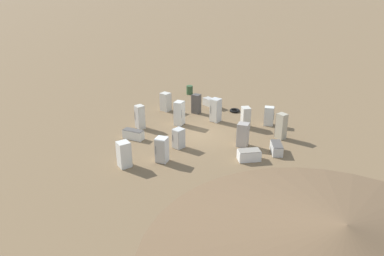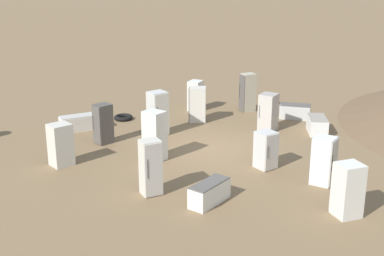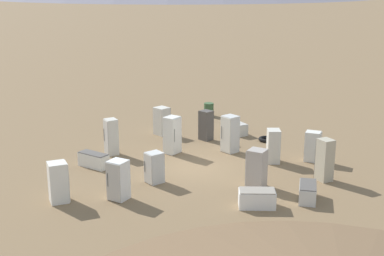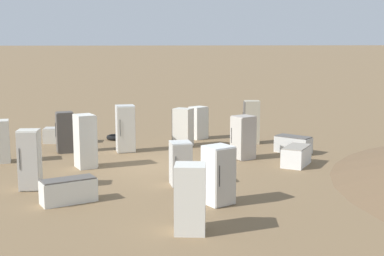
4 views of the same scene
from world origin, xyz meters
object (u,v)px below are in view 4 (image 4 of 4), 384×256
(discarded_fridge_0, at_px, (251,122))
(scrap_tire, at_px, (116,137))
(discarded_fridge_7, at_px, (183,127))
(discarded_fridge_9, at_px, (85,141))
(discarded_fridge_4, at_px, (69,191))
(discarded_fridge_14, at_px, (219,175))
(discarded_fridge_12, at_px, (293,144))
(discarded_fridge_15, at_px, (296,156))
(discarded_fridge_10, at_px, (243,137))
(discarded_fridge_2, at_px, (65,135))
(discarded_fridge_13, at_px, (29,160))
(discarded_fridge_3, at_px, (65,132))
(discarded_fridge_8, at_px, (199,123))
(discarded_fridge_1, at_px, (181,163))
(discarded_fridge_6, at_px, (125,129))
(discarded_fridge_11, at_px, (190,198))

(discarded_fridge_0, distance_m, scrap_tire, 6.37)
(discarded_fridge_7, bearing_deg, discarded_fridge_9, 163.97)
(discarded_fridge_4, distance_m, discarded_fridge_14, 4.30)
(discarded_fridge_12, height_order, discarded_fridge_14, discarded_fridge_14)
(discarded_fridge_7, xyz_separation_m, discarded_fridge_15, (-4.09, -3.80, -0.48))
(discarded_fridge_10, bearing_deg, discarded_fridge_2, 31.65)
(discarded_fridge_12, height_order, discarded_fridge_13, discarded_fridge_13)
(discarded_fridge_4, height_order, discarded_fridge_13, discarded_fridge_13)
(discarded_fridge_3, distance_m, discarded_fridge_13, 5.59)
(discarded_fridge_7, bearing_deg, discarded_fridge_8, 4.74)
(discarded_fridge_1, distance_m, discarded_fridge_2, 9.00)
(discarded_fridge_9, distance_m, discarded_fridge_10, 6.05)
(discarded_fridge_7, bearing_deg, discarded_fridge_0, -51.89)
(discarded_fridge_3, bearing_deg, discarded_fridge_7, -95.14)
(discarded_fridge_3, height_order, discarded_fridge_6, discarded_fridge_6)
(discarded_fridge_9, bearing_deg, discarded_fridge_13, -50.52)
(discarded_fridge_11, distance_m, scrap_tire, 12.82)
(discarded_fridge_8, bearing_deg, scrap_tire, -129.47)
(discarded_fridge_8, bearing_deg, discarded_fridge_0, 21.08)
(discarded_fridge_9, height_order, discarded_fridge_13, discarded_fridge_9)
(discarded_fridge_7, distance_m, discarded_fridge_11, 10.62)
(scrap_tire, bearing_deg, discarded_fridge_9, 169.96)
(discarded_fridge_1, distance_m, discarded_fridge_12, 6.74)
(discarded_fridge_2, height_order, discarded_fridge_6, discarded_fridge_6)
(discarded_fridge_3, bearing_deg, discarded_fridge_12, -110.37)
(discarded_fridge_2, relative_size, discarded_fridge_7, 1.15)
(discarded_fridge_8, xyz_separation_m, discarded_fridge_9, (-5.26, 4.85, 0.21))
(discarded_fridge_14, bearing_deg, discarded_fridge_4, -36.38)
(discarded_fridge_3, distance_m, discarded_fridge_6, 2.49)
(discarded_fridge_1, height_order, discarded_fridge_11, discarded_fridge_11)
(discarded_fridge_6, bearing_deg, discarded_fridge_11, 91.55)
(discarded_fridge_15, bearing_deg, discarded_fridge_0, -47.55)
(discarded_fridge_12, bearing_deg, discarded_fridge_1, 175.35)
(discarded_fridge_15, xyz_separation_m, scrap_tire, (6.15, 6.74, -0.26))
(discarded_fridge_10, xyz_separation_m, discarded_fridge_13, (-3.51, 7.50, 0.09))
(discarded_fridge_15, bearing_deg, scrap_tire, -8.74)
(discarded_fridge_13, bearing_deg, discarded_fridge_3, -91.28)
(discarded_fridge_0, height_order, discarded_fridge_11, discarded_fridge_0)
(discarded_fridge_6, distance_m, discarded_fridge_15, 7.11)
(discarded_fridge_0, relative_size, discarded_fridge_9, 0.99)
(discarded_fridge_14, bearing_deg, discarded_fridge_0, -136.87)
(discarded_fridge_6, bearing_deg, discarded_fridge_14, 101.51)
(discarded_fridge_6, height_order, discarded_fridge_9, discarded_fridge_9)
(discarded_fridge_8, relative_size, discarded_fridge_14, 0.91)
(discarded_fridge_10, distance_m, discarded_fridge_15, 2.24)
(discarded_fridge_0, relative_size, discarded_fridge_14, 1.16)
(discarded_fridge_3, xyz_separation_m, discarded_fridge_10, (-2.06, -7.05, 0.00))
(discarded_fridge_3, distance_m, discarded_fridge_7, 5.01)
(discarded_fridge_7, relative_size, discarded_fridge_11, 1.00)
(discarded_fridge_4, height_order, discarded_fridge_12, discarded_fridge_4)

